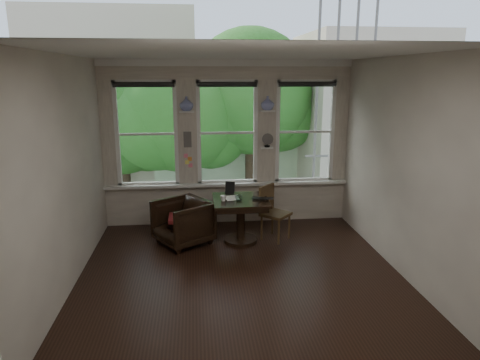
{
  "coord_description": "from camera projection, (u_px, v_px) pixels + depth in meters",
  "views": [
    {
      "loc": [
        -0.6,
        -5.54,
        2.75
      ],
      "look_at": [
        0.09,
        0.9,
        1.14
      ],
      "focal_mm": 32.0,
      "sensor_mm": 36.0,
      "label": 1
    }
  ],
  "objects": [
    {
      "name": "drinking_glass",
      "position": [
        239.0,
        198.0,
        6.92
      ],
      "size": [
        0.14,
        0.14,
        0.09
      ],
      "primitive_type": "imported",
      "rotation": [
        0.0,
        0.0,
        0.18
      ],
      "color": "white",
      "rests_on": "table"
    },
    {
      "name": "ceiling",
      "position": [
        240.0,
        53.0,
        5.35
      ],
      "size": [
        4.5,
        4.5,
        0.0
      ],
      "primitive_type": "plane",
      "rotation": [
        3.14,
        0.0,
        0.0
      ],
      "color": "silver",
      "rests_on": "ground"
    },
    {
      "name": "wall_left",
      "position": [
        66.0,
        174.0,
        5.48
      ],
      "size": [
        0.0,
        4.5,
        4.5
      ],
      "primitive_type": "plane",
      "rotation": [
        1.57,
        0.0,
        1.57
      ],
      "color": "beige",
      "rests_on": "ground"
    },
    {
      "name": "armchair_left",
      "position": [
        183.0,
        222.0,
        7.05
      ],
      "size": [
        1.12,
        1.11,
        0.74
      ],
      "primitive_type": "imported",
      "rotation": [
        0.0,
        0.0,
        -0.98
      ],
      "color": "black",
      "rests_on": "ground"
    },
    {
      "name": "sticky_notes",
      "position": [
        188.0,
        158.0,
        7.8
      ],
      "size": [
        0.16,
        0.01,
        0.24
      ],
      "primitive_type": null,
      "color": "pink",
      "rests_on": "ground"
    },
    {
      "name": "wall_front",
      "position": [
        269.0,
        229.0,
        3.54
      ],
      "size": [
        4.5,
        0.0,
        4.5
      ],
      "primitive_type": "plane",
      "rotation": [
        -1.57,
        0.0,
        0.0
      ],
      "color": "beige",
      "rests_on": "ground"
    },
    {
      "name": "window_right",
      "position": [
        304.0,
        132.0,
        7.98
      ],
      "size": [
        1.1,
        0.12,
        1.9
      ],
      "primitive_type": null,
      "color": "white",
      "rests_on": "ground"
    },
    {
      "name": "papers",
      "position": [
        232.0,
        198.0,
        7.08
      ],
      "size": [
        0.27,
        0.33,
        0.0
      ],
      "primitive_type": "cube",
      "rotation": [
        0.0,
        0.0,
        0.17
      ],
      "color": "silver",
      "rests_on": "table"
    },
    {
      "name": "wall_right",
      "position": [
        401.0,
        166.0,
        5.94
      ],
      "size": [
        0.0,
        4.5,
        4.5
      ],
      "primitive_type": "plane",
      "rotation": [
        1.57,
        0.0,
        -1.57
      ],
      "color": "beige",
      "rests_on": "ground"
    },
    {
      "name": "window_left",
      "position": [
        147.0,
        134.0,
        7.68
      ],
      "size": [
        1.1,
        0.12,
        1.9
      ],
      "primitive_type": null,
      "color": "white",
      "rests_on": "ground"
    },
    {
      "name": "laptop",
      "position": [
        263.0,
        200.0,
        6.95
      ],
      "size": [
        0.39,
        0.29,
        0.03
      ],
      "primitive_type": "imported",
      "rotation": [
        0.0,
        0.0,
        -0.22
      ],
      "color": "black",
      "rests_on": "table"
    },
    {
      "name": "vase_left",
      "position": [
        186.0,
        104.0,
        7.53
      ],
      "size": [
        0.24,
        0.24,
        0.25
      ],
      "primitive_type": "imported",
      "color": "white",
      "rests_on": "shelf_left"
    },
    {
      "name": "table",
      "position": [
        241.0,
        221.0,
        7.12
      ],
      "size": [
        0.9,
        0.9,
        0.75
      ],
      "primitive_type": null,
      "color": "black",
      "rests_on": "ground"
    },
    {
      "name": "side_chair_right",
      "position": [
        276.0,
        213.0,
        7.21
      ],
      "size": [
        0.59,
        0.59,
        0.92
      ],
      "primitive_type": null,
      "rotation": [
        0.0,
        0.0,
        0.82
      ],
      "color": "#412A17",
      "rests_on": "ground"
    },
    {
      "name": "cushion_red",
      "position": [
        183.0,
        218.0,
        7.03
      ],
      "size": [
        0.45,
        0.45,
        0.06
      ],
      "primitive_type": "cube",
      "color": "maroon",
      "rests_on": "armchair_left"
    },
    {
      "name": "vase_right",
      "position": [
        268.0,
        103.0,
        7.68
      ],
      "size": [
        0.24,
        0.24,
        0.25
      ],
      "primitive_type": "imported",
      "color": "white",
      "rests_on": "shelf_right"
    },
    {
      "name": "shelf_right",
      "position": [
        267.0,
        111.0,
        7.71
      ],
      "size": [
        0.26,
        0.16,
        0.03
      ],
      "primitive_type": "cube",
      "color": "white",
      "rests_on": "ground"
    },
    {
      "name": "tablet",
      "position": [
        230.0,
        188.0,
        7.28
      ],
      "size": [
        0.17,
        0.11,
        0.22
      ],
      "primitive_type": "cube",
      "rotation": [
        -0.26,
        0.0,
        -0.26
      ],
      "color": "black",
      "rests_on": "table"
    },
    {
      "name": "mug",
      "position": [
        223.0,
        198.0,
        6.91
      ],
      "size": [
        0.13,
        0.13,
        0.09
      ],
      "primitive_type": "imported",
      "rotation": [
        0.0,
        0.0,
        -0.34
      ],
      "color": "white",
      "rests_on": "table"
    },
    {
      "name": "wall_back",
      "position": [
        227.0,
        144.0,
        7.88
      ],
      "size": [
        4.5,
        0.0,
        4.5
      ],
      "primitive_type": "plane",
      "rotation": [
        1.57,
        0.0,
        0.0
      ],
      "color": "beige",
      "rests_on": "ground"
    },
    {
      "name": "intercom",
      "position": [
        188.0,
        139.0,
        7.71
      ],
      "size": [
        0.14,
        0.06,
        0.28
      ],
      "primitive_type": "cube",
      "color": "#59544F",
      "rests_on": "ground"
    },
    {
      "name": "desk_fan",
      "position": [
        267.0,
        142.0,
        7.83
      ],
      "size": [
        0.2,
        0.2,
        0.24
      ],
      "primitive_type": null,
      "color": "#59544F",
      "rests_on": "ground"
    },
    {
      "name": "shelf_left",
      "position": [
        187.0,
        112.0,
        7.56
      ],
      "size": [
        0.26,
        0.16,
        0.03
      ],
      "primitive_type": "cube",
      "color": "white",
      "rests_on": "ground"
    },
    {
      "name": "window_center",
      "position": [
        227.0,
        133.0,
        7.83
      ],
      "size": [
        1.1,
        0.12,
        1.9
      ],
      "primitive_type": null,
      "color": "white",
      "rests_on": "ground"
    },
    {
      "name": "ground",
      "position": [
        240.0,
        273.0,
        6.07
      ],
      "size": [
        4.5,
        4.5,
        0.0
      ],
      "primitive_type": "plane",
      "color": "black",
      "rests_on": "ground"
    }
  ]
}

